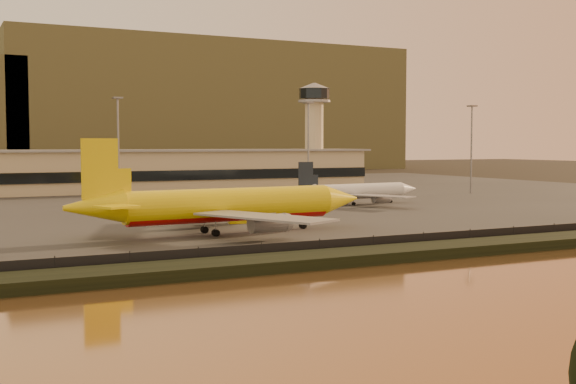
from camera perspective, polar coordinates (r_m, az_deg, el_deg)
name	(u,v)px	position (r m, az deg, el deg)	size (l,w,h in m)	color
ground	(313,243)	(105.29, 2.00, -4.08)	(900.00, 900.00, 0.00)	black
embankment	(377,255)	(90.69, 7.07, -4.94)	(320.00, 7.00, 1.40)	black
tarmac	(144,199)	(193.91, -11.30, -0.51)	(320.00, 220.00, 0.20)	#2D2D2D
perimeter_fence	(360,246)	(93.94, 5.74, -4.26)	(300.00, 0.05, 2.20)	black
terminal_building	(68,172)	(220.48, -17.00, 1.51)	(202.00, 25.00, 12.60)	#C3B087
control_tower	(314,123)	(252.92, 2.08, 5.44)	(11.20, 11.20, 35.50)	#C3B087
apron_light_masts	(224,139)	(178.91, -5.06, 4.19)	(152.20, 12.20, 25.40)	slate
dhl_cargo_jet	(226,206)	(114.85, -4.95, -1.08)	(50.46, 49.41, 15.08)	yellow
white_narrowbody_jet	(357,192)	(170.79, 5.45, 0.03)	(35.67, 34.76, 10.25)	white
gse_vehicle_yellow	(241,218)	(130.41, -3.74, -2.03)	(4.49, 2.02, 2.02)	yellow
gse_vehicle_white	(158,220)	(128.22, -10.24, -2.21)	(4.17, 1.88, 1.88)	white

